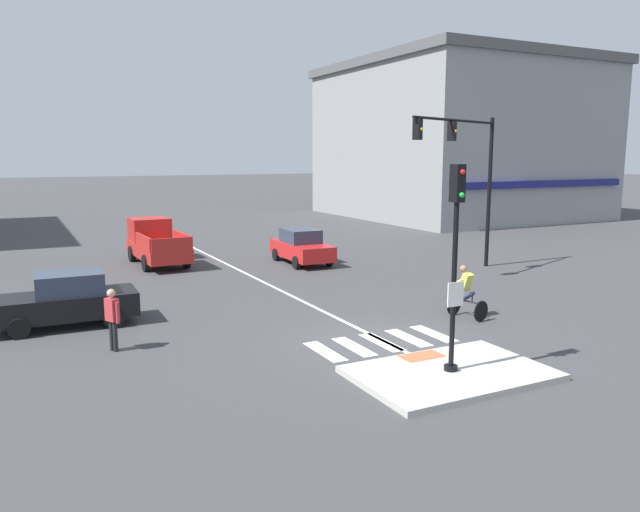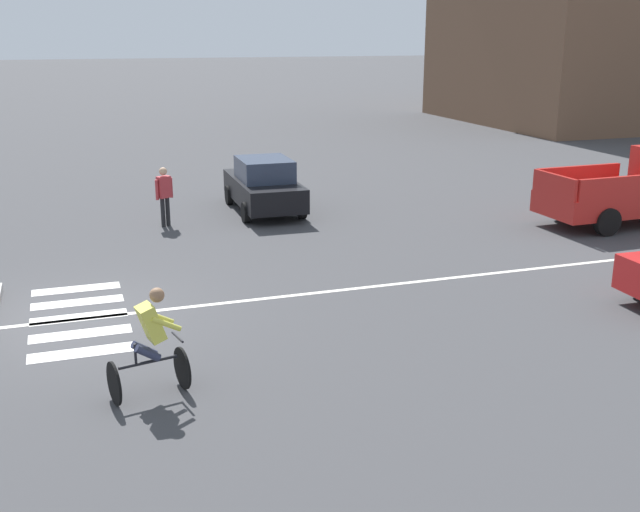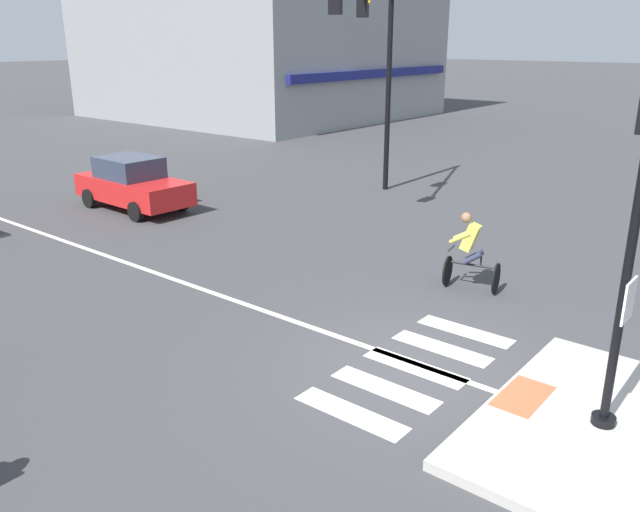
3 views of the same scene
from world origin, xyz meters
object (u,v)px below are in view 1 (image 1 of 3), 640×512
Objects in this scene: pickup_truck_red_westbound_distant at (156,243)px; cyclist at (466,291)px; traffic_light_mast at (469,163)px; pedestrian_at_curb_left at (112,315)px; signal_pole at (455,249)px; car_red_eastbound_far at (301,247)px; car_black_cross_left at (66,300)px.

pickup_truck_red_westbound_distant is 3.07× the size of cyclist.
pedestrian_at_curb_left is (-15.62, -4.53, -3.79)m from traffic_light_mast.
signal_pole is 0.92× the size of pickup_truck_red_westbound_distant.
car_red_eastbound_far is 0.80× the size of pickup_truck_red_westbound_distant.
pickup_truck_red_westbound_distant reaches higher than car_black_cross_left.
car_red_eastbound_far is (-5.54, 5.24, -3.96)m from traffic_light_mast.
signal_pole reaches higher than pickup_truck_red_westbound_distant.
pedestrian_at_curb_left is at bearing -163.81° from traffic_light_mast.
pedestrian_at_curb_left reaches higher than car_black_cross_left.
traffic_light_mast is (8.92, 10.07, 1.76)m from signal_pole.
traffic_light_mast is 8.59m from car_red_eastbound_far.
traffic_light_mast is at bearing -35.50° from pickup_truck_red_westbound_distant.
car_black_cross_left is 3.22m from pedestrian_at_curb_left.
pickup_truck_red_westbound_distant reaches higher than pedestrian_at_curb_left.
car_black_cross_left is at bearing -148.60° from car_red_eastbound_far.
signal_pole is 11.69m from car_black_cross_left.
pickup_truck_red_westbound_distant is (4.75, 9.82, 0.17)m from car_black_cross_left.
signal_pole reaches higher than pedestrian_at_curb_left.
cyclist is at bearing 46.29° from signal_pole.
pickup_truck_red_westbound_distant is (-2.83, 18.45, -2.03)m from signal_pole.
car_black_cross_left is 10.91m from pickup_truck_red_westbound_distant.
car_red_eastbound_far is (3.38, 15.31, -2.20)m from signal_pole.
traffic_light_mast is 17.03m from car_black_cross_left.
pedestrian_at_curb_left is (-6.70, 5.53, -2.03)m from signal_pole.
signal_pole is 1.15× the size of car_red_eastbound_far.
pickup_truck_red_westbound_distant is at bearing 114.45° from cyclist.
cyclist reaches higher than car_red_eastbound_far.
signal_pole is at bearing -131.53° from traffic_light_mast.
signal_pole is 2.83× the size of cyclist.
pickup_truck_red_westbound_distant is 13.48m from pedestrian_at_curb_left.
pickup_truck_red_westbound_distant is at bearing 98.72° from signal_pole.
traffic_light_mast is 4.04× the size of cyclist.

